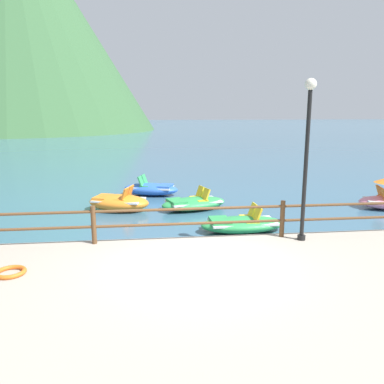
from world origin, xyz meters
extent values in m
plane|color=#38607A|center=(0.00, 40.00, 0.00)|extent=(200.00, 200.00, 0.00)
cube|color=#A39989|center=(0.00, -2.20, 0.20)|extent=(28.00, 8.00, 0.40)
cylinder|color=brown|center=(-2.38, 1.55, 0.88)|extent=(0.12, 0.12, 0.95)
cylinder|color=brown|center=(2.38, 1.55, 0.88)|extent=(0.12, 0.12, 0.95)
cylinder|color=brown|center=(0.00, 1.55, 1.21)|extent=(23.80, 0.07, 0.07)
cylinder|color=brown|center=(0.00, 1.55, 0.83)|extent=(23.80, 0.07, 0.07)
cylinder|color=black|center=(2.79, 1.23, 2.24)|extent=(0.10, 0.10, 3.69)
sphere|color=silver|center=(2.79, 1.23, 4.21)|extent=(0.28, 0.28, 0.28)
cylinder|color=black|center=(2.79, 1.23, 0.46)|extent=(0.20, 0.20, 0.12)
torus|color=orange|center=(-3.82, -0.12, 0.45)|extent=(0.61, 0.61, 0.09)
ellipsoid|color=orange|center=(-2.11, 6.31, 0.29)|extent=(2.54, 1.90, 0.58)
cube|color=silver|center=(-2.11, 6.31, 0.39)|extent=(2.00, 1.53, 0.06)
cube|color=orange|center=(-1.87, 6.50, 0.46)|extent=(0.51, 0.51, 0.08)
cube|color=orange|center=(-1.70, 6.44, 0.68)|extent=(0.32, 0.45, 0.43)
cube|color=orange|center=(-2.03, 6.02, 0.46)|extent=(0.51, 0.51, 0.08)
cube|color=orange|center=(-1.86, 5.97, 0.68)|extent=(0.32, 0.45, 0.43)
cube|color=orange|center=(-2.70, 6.51, 0.45)|extent=(0.75, 0.99, 0.12)
cube|color=orange|center=(7.51, 5.20, 0.62)|extent=(0.31, 0.44, 0.43)
cube|color=orange|center=(7.80, 5.57, 0.40)|extent=(0.49, 0.49, 0.08)
cube|color=orange|center=(7.63, 5.62, 0.62)|extent=(0.31, 0.44, 0.43)
ellipsoid|color=green|center=(0.64, 6.12, 0.22)|extent=(2.74, 1.91, 0.45)
cube|color=silver|center=(0.64, 6.12, 0.30)|extent=(2.15, 1.54, 0.06)
cube|color=yellow|center=(0.75, 6.41, 0.37)|extent=(0.50, 0.50, 0.08)
cube|color=yellow|center=(0.92, 6.47, 0.59)|extent=(0.31, 0.44, 0.43)
cube|color=yellow|center=(0.89, 5.94, 0.37)|extent=(0.50, 0.50, 0.08)
cube|color=yellow|center=(1.06, 5.99, 0.59)|extent=(0.31, 0.44, 0.43)
cube|color=green|center=(-0.01, 5.92, 0.36)|extent=(0.78, 0.99, 0.12)
ellipsoid|color=blue|center=(-0.92, 8.81, 0.26)|extent=(2.63, 1.83, 0.51)
cube|color=silver|center=(-0.92, 8.81, 0.35)|extent=(2.06, 1.47, 0.06)
cube|color=#339956|center=(-1.16, 8.65, 0.42)|extent=(0.50, 0.50, 0.08)
cube|color=#339956|center=(-1.33, 8.70, 0.64)|extent=(0.32, 0.44, 0.43)
cube|color=#339956|center=(-1.02, 9.09, 0.42)|extent=(0.50, 0.50, 0.08)
cube|color=#339956|center=(-1.19, 9.14, 0.64)|extent=(0.32, 0.44, 0.43)
cube|color=blue|center=(-0.29, 8.61, 0.41)|extent=(0.75, 0.93, 0.12)
ellipsoid|color=green|center=(1.79, 3.29, 0.22)|extent=(2.61, 1.26, 0.45)
cube|color=silver|center=(1.79, 3.29, 0.30)|extent=(2.03, 1.03, 0.06)
cube|color=yellow|center=(1.97, 3.53, 0.37)|extent=(0.41, 0.41, 0.08)
cube|color=yellow|center=(2.15, 3.54, 0.59)|extent=(0.22, 0.41, 0.43)
cube|color=yellow|center=(1.99, 3.06, 0.37)|extent=(0.41, 0.41, 0.08)
cube|color=yellow|center=(2.17, 3.07, 0.59)|extent=(0.22, 0.41, 0.43)
cube|color=green|center=(1.08, 3.27, 0.36)|extent=(0.59, 0.84, 0.12)
cone|color=#386038|center=(-23.29, 67.41, 19.71)|extent=(47.54, 47.54, 39.42)
cone|color=#386038|center=(-13.79, 73.41, 11.83)|extent=(26.15, 26.15, 23.65)
camera|label=1|loc=(-1.05, -7.72, 3.62)|focal=36.22mm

